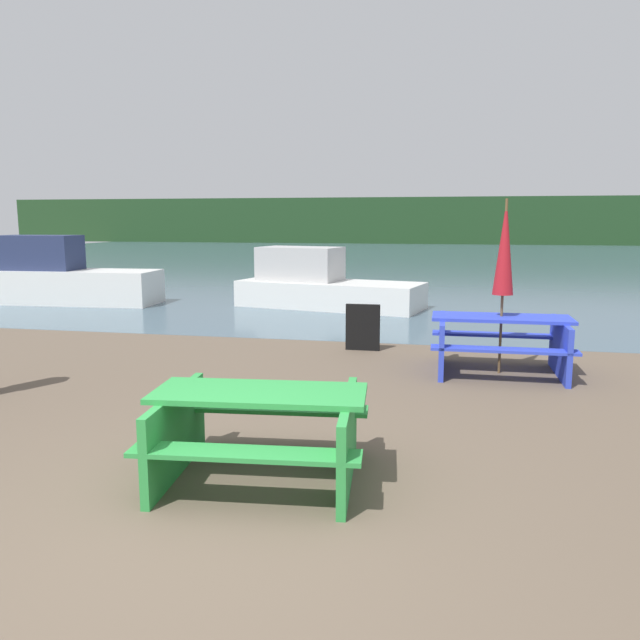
% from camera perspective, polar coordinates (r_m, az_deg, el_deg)
% --- Properties ---
extents(ground_plane, '(60.00, 60.00, 0.00)m').
position_cam_1_polar(ground_plane, '(4.49, -11.36, -18.85)').
color(ground_plane, brown).
extents(water, '(60.00, 50.00, 0.00)m').
position_cam_1_polar(water, '(35.57, 9.10, 5.68)').
color(water, '#425B6B').
rests_on(water, ground_plane).
extents(far_treeline, '(80.00, 1.60, 4.00)m').
position_cam_1_polar(far_treeline, '(55.49, 10.13, 8.94)').
color(far_treeline, '#1E3D1E').
rests_on(far_treeline, water).
extents(picnic_table_green, '(1.82, 1.53, 0.74)m').
position_cam_1_polar(picnic_table_green, '(5.14, -5.51, -9.59)').
color(picnic_table_green, green).
rests_on(picnic_table_green, ground_plane).
extents(picnic_table_blue, '(1.86, 1.39, 0.79)m').
position_cam_1_polar(picnic_table_blue, '(8.90, 16.16, -1.67)').
color(picnic_table_blue, blue).
rests_on(picnic_table_blue, ground_plane).
extents(umbrella_crimson, '(0.28, 0.28, 2.37)m').
position_cam_1_polar(umbrella_crimson, '(8.76, 16.53, 6.30)').
color(umbrella_crimson, brown).
rests_on(umbrella_crimson, ground_plane).
extents(boat, '(4.65, 2.52, 1.43)m').
position_cam_1_polar(boat, '(15.09, 0.13, 3.17)').
color(boat, silver).
rests_on(boat, water).
extents(boat_second, '(4.48, 1.60, 1.70)m').
position_cam_1_polar(boat_second, '(17.05, -22.39, 3.54)').
color(boat_second, silver).
rests_on(boat_second, water).
extents(signboard, '(0.55, 0.08, 0.75)m').
position_cam_1_polar(signboard, '(10.09, 3.93, -0.67)').
color(signboard, black).
rests_on(signboard, ground_plane).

